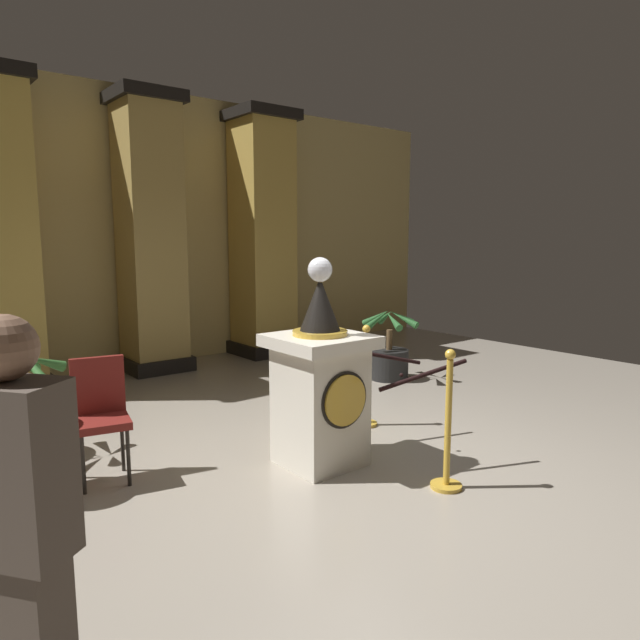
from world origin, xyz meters
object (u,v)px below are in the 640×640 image
at_px(potted_palm_left, 25,424).
at_px(cafe_chair_red, 100,408).
at_px(stanchion_near, 448,440).
at_px(bystander_guest, 19,539).
at_px(stanchion_far, 366,391).
at_px(cafe_table, 19,434).
at_px(pedestal_clock, 320,385).
at_px(potted_palm_right, 389,356).

relative_size(potted_palm_left, cafe_chair_red, 1.02).
xyz_separation_m(stanchion_near, bystander_guest, (-2.99, -0.56, 0.49)).
relative_size(stanchion_far, cafe_chair_red, 1.07).
bearing_deg(cafe_table, pedestal_clock, -23.50).
bearing_deg(potted_palm_right, pedestal_clock, -146.39).
xyz_separation_m(pedestal_clock, potted_palm_left, (-1.90, 1.69, -0.37)).
distance_m(pedestal_clock, potted_palm_left, 2.57).
relative_size(stanchion_near, cafe_chair_red, 1.12).
xyz_separation_m(stanchion_near, cafe_chair_red, (-1.97, 1.81, 0.19)).
xyz_separation_m(stanchion_near, stanchion_far, (0.53, 1.46, -0.02)).
distance_m(stanchion_far, bystander_guest, 4.09).
height_order(pedestal_clock, cafe_table, pedestal_clock).
distance_m(pedestal_clock, cafe_chair_red, 1.74).
distance_m(bystander_guest, cafe_table, 2.51).
bearing_deg(potted_palm_right, potted_palm_left, 179.98).
relative_size(pedestal_clock, stanchion_far, 1.68).
relative_size(pedestal_clock, potted_palm_right, 1.76).
xyz_separation_m(stanchion_far, potted_palm_left, (-2.88, 1.21, -0.06)).
bearing_deg(pedestal_clock, potted_palm_right, 33.61).
bearing_deg(stanchion_far, cafe_table, 172.08).
bearing_deg(stanchion_far, potted_palm_right, 37.57).
height_order(stanchion_far, cafe_table, stanchion_far).
height_order(pedestal_clock, potted_palm_right, pedestal_clock).
xyz_separation_m(potted_palm_left, cafe_chair_red, (0.38, -0.86, 0.27)).
bearing_deg(potted_palm_right, stanchion_far, -142.43).
xyz_separation_m(stanchion_far, potted_palm_right, (1.57, 1.21, -0.04)).
bearing_deg(stanchion_far, cafe_chair_red, 172.02).
distance_m(pedestal_clock, stanchion_far, 1.13).
xyz_separation_m(stanchion_far, bystander_guest, (-3.52, -2.01, 0.51)).
relative_size(pedestal_clock, potted_palm_left, 1.77).
xyz_separation_m(stanchion_near, potted_palm_right, (2.10, 2.66, -0.06)).
bearing_deg(potted_palm_left, stanchion_near, -48.62).
relative_size(stanchion_near, potted_palm_left, 1.10).
distance_m(stanchion_far, cafe_table, 3.10).
distance_m(stanchion_near, cafe_chair_red, 2.68).
bearing_deg(bystander_guest, potted_palm_right, 32.32).
height_order(pedestal_clock, potted_palm_left, pedestal_clock).
bearing_deg(stanchion_near, bystander_guest, -169.47).
height_order(potted_palm_left, cafe_table, potted_palm_left).
height_order(potted_palm_left, potted_palm_right, potted_palm_right).
height_order(pedestal_clock, cafe_chair_red, pedestal_clock).
relative_size(stanchion_near, potted_palm_right, 1.09).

